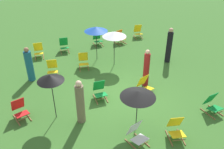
{
  "coord_description": "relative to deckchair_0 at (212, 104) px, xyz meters",
  "views": [
    {
      "loc": [
        -3.98,
        -7.35,
        6.2
      ],
      "look_at": [
        0.0,
        1.2,
        0.5
      ],
      "focal_mm": 38.67,
      "sensor_mm": 36.0,
      "label": 1
    }
  ],
  "objects": [
    {
      "name": "ground_plane",
      "position": [
        -2.69,
        2.28,
        -0.37
      ],
      "size": [
        40.0,
        40.0,
        0.0
      ],
      "primitive_type": "plane",
      "color": "#386B28"
    },
    {
      "name": "deckchair_0",
      "position": [
        0.0,
        0.0,
        0.0
      ],
      "size": [
        0.52,
        0.78,
        0.83
      ],
      "rotation": [
        0.0,
        0.0,
        0.05
      ],
      "color": "olive",
      "rests_on": "ground"
    },
    {
      "name": "deckchair_1",
      "position": [
        -5.24,
        7.73,
        0.0
      ],
      "size": [
        0.59,
        0.83,
        0.83
      ],
      "rotation": [
        0.0,
        0.0,
        -0.16
      ],
      "color": "olive",
      "rests_on": "ground"
    },
    {
      "name": "deckchair_2",
      "position": [
        -1.7,
        2.23,
        0.0
      ],
      "size": [
        0.63,
        0.84,
        0.83
      ],
      "rotation": [
        0.0,
        0.0,
        0.22
      ],
      "color": "olive",
      "rests_on": "ground"
    },
    {
      "name": "deckchair_4",
      "position": [
        -3.75,
        7.84,
        0.0
      ],
      "size": [
        0.59,
        0.83,
        0.83
      ],
      "rotation": [
        0.0,
        0.0,
        -0.16
      ],
      "color": "olive",
      "rests_on": "ground"
    },
    {
      "name": "deckchair_5",
      "position": [
        -2.13,
        -0.49,
        0.0
      ],
      "size": [
        0.68,
        0.87,
        0.83
      ],
      "rotation": [
        0.0,
        0.0,
        -0.3
      ],
      "color": "olive",
      "rests_on": "ground"
    },
    {
      "name": "deckchair_7",
      "position": [
        -3.62,
        2.69,
        0.0
      ],
      "size": [
        0.56,
        0.81,
        0.83
      ],
      "rotation": [
        0.0,
        0.0,
        -0.11
      ],
      "color": "olive",
      "rests_on": "ground"
    },
    {
      "name": "deckchair_8",
      "position": [
        -3.47,
        -0.15,
        0.0
      ],
      "size": [
        0.62,
        0.84,
        0.83
      ],
      "rotation": [
        0.0,
        0.0,
        0.21
      ],
      "color": "olive",
      "rests_on": "ground"
    },
    {
      "name": "deckchair_9",
      "position": [
        -3.36,
        5.51,
        0.0
      ],
      "size": [
        0.66,
        0.86,
        0.83
      ],
      "rotation": [
        0.0,
        0.0,
        -0.27
      ],
      "color": "olive",
      "rests_on": "ground"
    },
    {
      "name": "deckchair_10",
      "position": [
        -6.82,
        2.8,
        0.0
      ],
      "size": [
        0.63,
        0.85,
        0.83
      ],
      "rotation": [
        0.0,
        0.0,
        0.22
      ],
      "color": "olive",
      "rests_on": "ground"
    },
    {
      "name": "deckchair_11",
      "position": [
        -1.6,
        7.9,
        0.0
      ],
      "size": [
        0.52,
        0.79,
        0.83
      ],
      "rotation": [
        0.0,
        0.0,
        -0.06
      ],
      "color": "olive",
      "rests_on": "ground"
    },
    {
      "name": "deckchair_12",
      "position": [
        1.29,
        7.92,
        0.0
      ],
      "size": [
        0.65,
        0.86,
        0.83
      ],
      "rotation": [
        0.0,
        0.0,
        -0.26
      ],
      "color": "olive",
      "rests_on": "ground"
    },
    {
      "name": "deckchair_13",
      "position": [
        -0.26,
        7.57,
        0.0
      ],
      "size": [
        0.62,
        0.84,
        0.83
      ],
      "rotation": [
        0.0,
        0.0,
        0.2
      ],
      "color": "olive",
      "rests_on": "ground"
    },
    {
      "name": "deckchair_14",
      "position": [
        -5.0,
        5.4,
        0.0
      ],
      "size": [
        0.64,
        0.85,
        0.83
      ],
      "rotation": [
        0.0,
        0.0,
        -0.24
      ],
      "color": "olive",
      "rests_on": "ground"
    },
    {
      "name": "umbrella_0",
      "position": [
        -1.81,
        5.09,
        1.37
      ],
      "size": [
        1.21,
        1.21,
        1.87
      ],
      "color": "black",
      "rests_on": "ground"
    },
    {
      "name": "umbrella_1",
      "position": [
        -5.61,
        2.26,
        1.4
      ],
      "size": [
        0.96,
        0.96,
        1.89
      ],
      "color": "black",
      "rests_on": "ground"
    },
    {
      "name": "umbrella_2",
      "position": [
        -3.15,
        0.44,
        1.16
      ],
      "size": [
        1.21,
        1.21,
        1.64
      ],
      "color": "black",
      "rests_on": "ground"
    },
    {
      "name": "umbrella_3",
      "position": [
        -2.4,
        6.06,
        1.39
      ],
      "size": [
        1.23,
        1.23,
        1.89
      ],
      "color": "black",
      "rests_on": "ground"
    },
    {
      "name": "person_0",
      "position": [
        0.98,
        4.22,
        0.55
      ],
      "size": [
        0.35,
        0.35,
        1.91
      ],
      "rotation": [
        0.0,
        0.0,
        4.89
      ],
      "color": "black",
      "rests_on": "ground"
    },
    {
      "name": "person_1",
      "position": [
        -4.8,
        1.66,
        0.48
      ],
      "size": [
        0.43,
        0.43,
        1.78
      ],
      "rotation": [
        0.0,
        0.0,
        0.53
      ],
      "color": "#72664C",
      "rests_on": "ground"
    },
    {
      "name": "person_2",
      "position": [
        -6.02,
        5.41,
        0.42
      ],
      "size": [
        0.38,
        0.38,
        1.69
      ],
      "rotation": [
        0.0,
        0.0,
        6.17
      ],
      "color": "#195972",
      "rests_on": "ground"
    },
    {
      "name": "person_3",
      "position": [
        -1.34,
        2.74,
        0.49
      ],
      "size": [
        0.38,
        0.38,
        1.79
      ],
      "rotation": [
        0.0,
        0.0,
        3.84
      ],
      "color": "maroon",
      "rests_on": "ground"
    }
  ]
}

